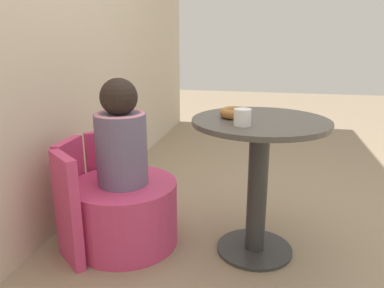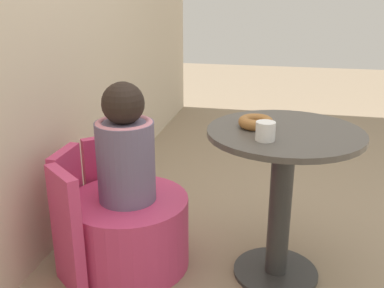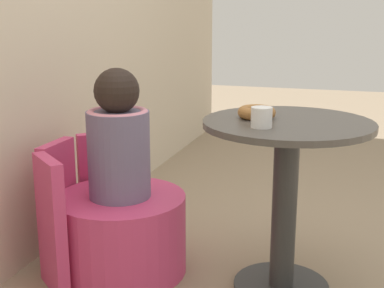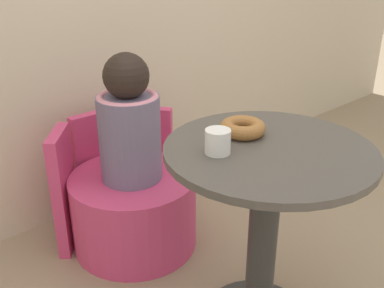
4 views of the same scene
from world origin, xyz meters
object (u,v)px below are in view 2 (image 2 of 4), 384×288
object	(u,v)px
tub_chair	(130,231)
cup	(265,131)
child_figure	(125,148)
round_table	(282,178)
donut	(256,122)

from	to	relation	value
tub_chair	cup	size ratio (longest dim) A/B	7.25
child_figure	cup	world-z (taller)	child_figure
round_table	cup	world-z (taller)	cup
tub_chair	donut	xyz separation A→B (m)	(0.07, -0.57, 0.56)
round_table	child_figure	bearing A→B (deg)	94.84
round_table	donut	bearing A→B (deg)	84.14
round_table	cup	distance (m)	0.31
round_table	child_figure	xyz separation A→B (m)	(-0.06, 0.70, 0.11)
round_table	tub_chair	world-z (taller)	round_table
cup	tub_chair	bearing A→B (deg)	81.60
tub_chair	donut	size ratio (longest dim) A/B	3.75
round_table	cup	size ratio (longest dim) A/B	9.14
donut	cup	distance (m)	0.17
child_figure	tub_chair	bearing A→B (deg)	90.00
child_figure	donut	world-z (taller)	child_figure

